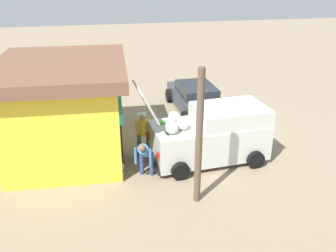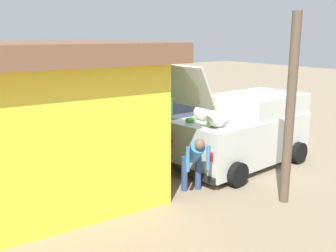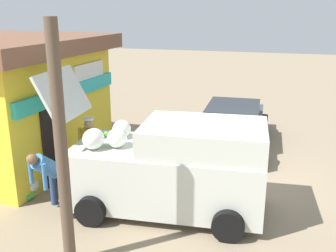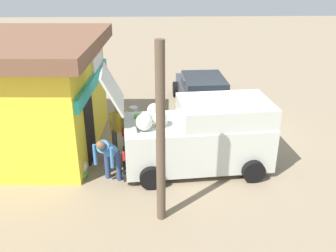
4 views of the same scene
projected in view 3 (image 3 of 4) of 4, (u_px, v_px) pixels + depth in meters
ground_plane at (229, 173)px, 10.39m from camera, size 60.00×60.00×0.00m
storefront_bar at (10, 100)px, 10.71m from camera, size 5.35×4.60×3.46m
delivery_van at (172, 167)px, 8.27m from camera, size 2.49×4.64×2.94m
parked_sedan at (232, 126)px, 12.36m from camera, size 4.55×2.29×1.30m
vendor_standing at (90, 146)px, 9.62m from camera, size 0.39×0.56×1.66m
customer_bending at (48, 173)px, 8.24m from camera, size 0.79×0.67×1.40m
unloaded_banana_pile at (25, 185)px, 9.17m from camera, size 0.69×0.85×0.45m
paint_bucket at (142, 139)px, 12.48m from camera, size 0.32×0.32×0.41m
utility_pole at (61, 151)px, 6.14m from camera, size 0.20×0.20×4.08m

